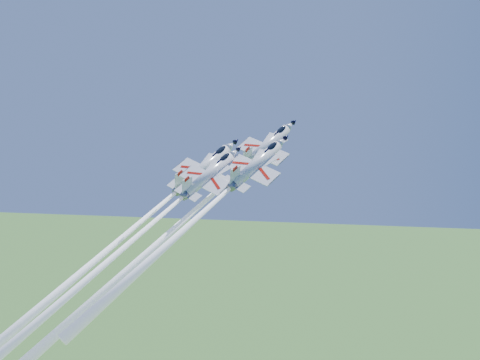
# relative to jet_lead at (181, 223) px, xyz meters

# --- Properties ---
(jet_lead) EXTENTS (25.98, 43.18, 43.15)m
(jet_lead) POSITION_rel_jet_lead_xyz_m (0.00, 0.00, 0.00)
(jet_lead) COLOR silver
(jet_left) EXTENTS (27.81, 46.27, 46.27)m
(jet_left) POSITION_rel_jet_lead_xyz_m (-12.06, -4.59, -4.76)
(jet_left) COLOR silver
(jet_right) EXTENTS (20.67, 32.70, 31.96)m
(jet_right) POSITION_rel_jet_lead_xyz_m (3.62, -3.63, 1.81)
(jet_right) COLOR silver
(jet_slot) EXTENTS (24.29, 40.46, 40.48)m
(jet_slot) POSITION_rel_jet_lead_xyz_m (-7.91, -10.03, -3.25)
(jet_slot) COLOR silver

